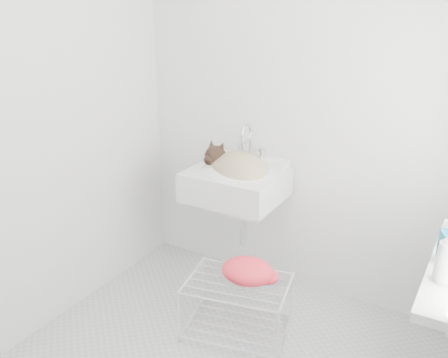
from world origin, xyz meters
The scene contains 8 objects.
back_wall centered at (0.00, 1.00, 1.25)m, with size 2.20×0.02×2.50m, color white.
left_wall centered at (-1.10, 0.00, 1.25)m, with size 0.02×2.00×2.50m, color white.
sink centered at (-0.30, 0.74, 0.85)m, with size 0.57×0.50×0.23m, color white.
faucet centered at (-0.30, 0.92, 0.99)m, with size 0.21×0.15×0.21m, color silver, non-canonical shape.
cat centered at (-0.29, 0.72, 0.89)m, with size 0.44×0.39×0.25m.
wire_rack centered at (-0.06, 0.33, 0.15)m, with size 0.57×0.40×0.34m, color silver.
towel centered at (-0.02, 0.36, 0.37)m, with size 0.31×0.22×0.13m, color red.
bottle_a centered at (1.00, 0.03, 0.85)m, with size 0.07×0.07×0.19m, color white.
Camera 1 is at (1.09, -1.81, 1.90)m, focal length 39.45 mm.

